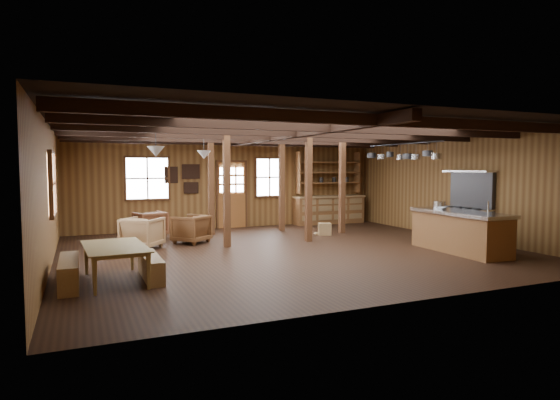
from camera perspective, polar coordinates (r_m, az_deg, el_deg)
name	(u,v)px	position (r m, az deg, el deg)	size (l,w,h in m)	color
room	(289,190)	(10.79, 1.15, 1.20)	(10.04, 9.04, 2.84)	black
ceiling_joists	(286,135)	(10.97, 0.77, 7.94)	(9.80, 8.82, 0.18)	black
timber_posts	(275,186)	(12.90, -0.57, 1.66)	(3.95, 2.35, 2.80)	#3E2511
back_door	(232,200)	(14.98, -5.90, -0.03)	(1.02, 0.08, 2.15)	brown
window_back_left	(147,178)	(14.40, -15.87, 2.55)	(1.32, 0.06, 1.32)	white
window_back_right	(269,177)	(15.39, -1.31, 2.78)	(1.02, 0.06, 1.32)	white
window_left	(52,184)	(10.33, -26.07, 1.78)	(0.14, 1.24, 1.32)	white
notice_boards	(184,177)	(14.58, -11.57, 2.79)	(1.08, 0.03, 0.90)	silver
back_counter	(329,206)	(16.12, 5.98, -0.74)	(2.55, 0.60, 2.45)	brown
pendant_lamps	(183,153)	(11.04, -11.79, 5.60)	(1.86, 2.36, 0.66)	#303033
pot_rack	(402,155)	(12.83, 14.67, 5.33)	(0.37, 3.00, 0.45)	#303033
kitchen_island	(460,231)	(11.40, 21.06, -3.57)	(0.97, 2.53, 1.20)	brown
step_stool	(325,229)	(13.37, 5.46, -3.56)	(0.39, 0.28, 0.35)	olive
commercial_range	(463,218)	(12.99, 21.45, -2.11)	(0.78, 1.50, 1.85)	#303033
dining_table	(117,263)	(8.43, -19.21, -7.31)	(1.73, 0.97, 0.61)	olive
bench_wall	(69,272)	(8.43, -24.33, -8.05)	(0.30, 1.59, 0.44)	olive
bench_aisle	(151,267)	(8.51, -15.47, -7.85)	(0.27, 1.46, 0.40)	olive
armchair_a	(191,229)	(12.13, -10.81, -3.49)	(0.77, 0.79, 0.72)	brown
armchair_b	(150,224)	(13.44, -15.55, -2.85)	(0.76, 0.79, 0.71)	brown
armchair_c	(142,233)	(11.58, -16.43, -3.86)	(0.80, 0.83, 0.75)	#9B7146
counter_pot	(439,204)	(12.03, 18.85, -0.52)	(0.28, 0.28, 0.17)	silver
bowl	(441,208)	(11.60, 19.09, -0.95)	(0.25, 0.25, 0.06)	silver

